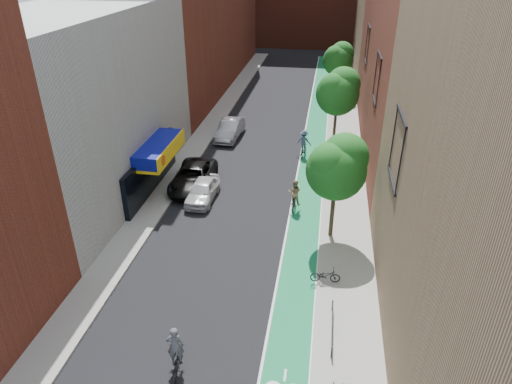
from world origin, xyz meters
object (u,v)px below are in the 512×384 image
at_px(parked_car_black, 193,177).
at_px(parked_car_white, 203,190).
at_px(cyclist_lane_far, 304,144).
at_px(cyclist_lane_near, 294,197).
at_px(parked_car_silver, 230,129).
at_px(cyclist_lead, 176,356).
at_px(cyclist_lane_mid, 320,168).

bearing_deg(parked_car_black, parked_car_white, -57.84).
bearing_deg(parked_car_black, cyclist_lane_far, 40.73).
xyz_separation_m(parked_car_white, cyclist_lane_near, (6.20, -0.29, 0.21)).
bearing_deg(parked_car_silver, cyclist_lead, -80.31).
xyz_separation_m(parked_car_black, cyclist_lane_near, (7.35, -1.99, 0.13)).
distance_m(parked_car_white, cyclist_lane_near, 6.21).
height_order(parked_car_black, cyclist_lane_mid, cyclist_lane_mid).
bearing_deg(cyclist_lane_mid, parked_car_black, 20.38).
bearing_deg(cyclist_lane_far, parked_car_silver, -9.65).
xyz_separation_m(parked_car_white, cyclist_lane_far, (6.20, 8.47, 0.30)).
distance_m(parked_car_white, parked_car_silver, 11.36).
relative_size(cyclist_lane_near, cyclist_lane_far, 0.96).
relative_size(parked_car_black, cyclist_lane_far, 2.60).
xyz_separation_m(parked_car_black, cyclist_lane_far, (7.35, 6.76, 0.22)).
distance_m(parked_car_black, cyclist_lane_mid, 9.31).
distance_m(parked_car_black, cyclist_lane_far, 9.99).
relative_size(parked_car_white, cyclist_lane_near, 1.99).
bearing_deg(parked_car_silver, cyclist_lane_far, -20.60).
height_order(parked_car_white, cyclist_lead, cyclist_lead).
xyz_separation_m(cyclist_lane_near, cyclist_lane_mid, (1.50, 4.89, -0.14)).
relative_size(parked_car_white, cyclist_lane_mid, 1.98).
relative_size(parked_car_silver, cyclist_lane_mid, 2.35).
xyz_separation_m(cyclist_lead, cyclist_lane_mid, (5.08, 18.49, 0.03)).
bearing_deg(cyclist_lane_near, cyclist_lane_mid, -104.67).
relative_size(cyclist_lane_mid, cyclist_lane_far, 0.96).
xyz_separation_m(parked_car_silver, cyclist_lane_mid, (8.25, -6.75, -0.03)).
relative_size(parked_car_silver, cyclist_lane_near, 2.36).
relative_size(cyclist_lead, cyclist_lane_mid, 1.05).
bearing_deg(parked_car_white, parked_car_silver, 93.70).
height_order(parked_car_white, parked_car_black, parked_car_black).
distance_m(parked_car_black, cyclist_lane_near, 7.62).
height_order(cyclist_lead, cyclist_lane_near, cyclist_lead).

